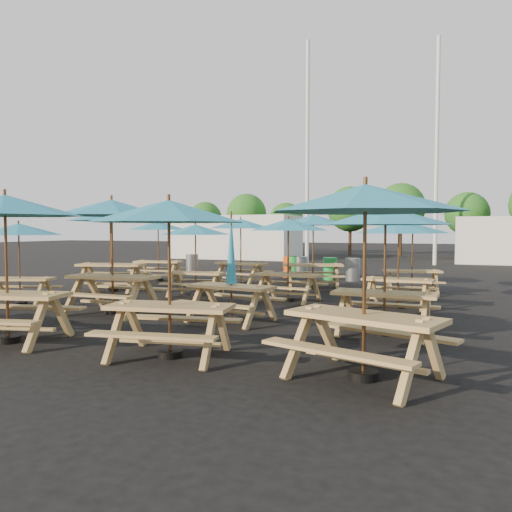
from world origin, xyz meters
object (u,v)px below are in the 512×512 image
at_px(picnic_unit_3, 158,228).
at_px(picnic_unit_14, 399,231).
at_px(picnic_unit_5, 112,213).
at_px(picnic_unit_12, 365,208).
at_px(picnic_unit_1, 19,233).
at_px(picnic_unit_11, 313,223).
at_px(picnic_unit_8, 169,219).
at_px(waste_bin_5, 353,270).
at_px(picnic_unit_6, 195,233).
at_px(picnic_unit_9, 231,277).
at_px(waste_bin_1, 290,267).
at_px(picnic_unit_10, 288,229).
at_px(waste_bin_0, 192,264).
at_px(waste_bin_2, 294,267).
at_px(waste_bin_4, 330,269).
at_px(waste_bin_3, 301,267).
at_px(picnic_unit_13, 385,222).
at_px(picnic_unit_7, 241,227).
at_px(picnic_unit_2, 110,219).
at_px(picnic_unit_15, 413,232).

bearing_deg(picnic_unit_3, picnic_unit_14, -28.94).
distance_m(picnic_unit_5, picnic_unit_12, 6.71).
distance_m(picnic_unit_1, picnic_unit_11, 8.43).
bearing_deg(picnic_unit_8, waste_bin_5, 78.56).
distance_m(picnic_unit_1, picnic_unit_6, 4.49).
height_order(picnic_unit_9, waste_bin_1, picnic_unit_9).
height_order(picnic_unit_10, waste_bin_0, picnic_unit_10).
distance_m(waste_bin_0, waste_bin_2, 4.58).
relative_size(picnic_unit_6, waste_bin_4, 2.68).
xyz_separation_m(picnic_unit_10, waste_bin_4, (-0.28, 5.94, -1.49)).
relative_size(waste_bin_2, waste_bin_3, 1.00).
height_order(picnic_unit_13, waste_bin_3, picnic_unit_13).
distance_m(picnic_unit_10, picnic_unit_12, 6.86).
relative_size(waste_bin_3, waste_bin_4, 1.00).
bearing_deg(picnic_unit_8, picnic_unit_7, 97.87).
height_order(picnic_unit_6, waste_bin_0, picnic_unit_6).
relative_size(picnic_unit_1, waste_bin_5, 3.08).
distance_m(picnic_unit_3, picnic_unit_10, 6.83).
bearing_deg(picnic_unit_5, picnic_unit_7, 86.86).
bearing_deg(picnic_unit_3, waste_bin_4, 16.77).
bearing_deg(picnic_unit_7, picnic_unit_10, -37.44).
xyz_separation_m(waste_bin_2, waste_bin_5, (2.38, -0.43, 0.00)).
xyz_separation_m(picnic_unit_2, picnic_unit_6, (2.95, -0.05, -0.42)).
bearing_deg(picnic_unit_12, picnic_unit_6, 150.76).
distance_m(picnic_unit_6, picnic_unit_10, 2.73).
distance_m(waste_bin_3, waste_bin_4, 1.31).
height_order(picnic_unit_1, picnic_unit_3, picnic_unit_3).
xyz_separation_m(picnic_unit_2, picnic_unit_7, (2.96, 3.11, -0.23)).
xyz_separation_m(picnic_unit_13, waste_bin_2, (-4.69, 9.64, -1.59)).
distance_m(picnic_unit_7, picnic_unit_13, 8.58).
relative_size(picnic_unit_8, picnic_unit_15, 1.08).
bearing_deg(waste_bin_3, picnic_unit_7, -110.38).
distance_m(picnic_unit_14, waste_bin_3, 7.83).
bearing_deg(picnic_unit_7, waste_bin_3, 81.32).
bearing_deg(waste_bin_0, picnic_unit_8, -62.26).
bearing_deg(waste_bin_4, waste_bin_5, -5.24).
relative_size(picnic_unit_2, picnic_unit_13, 1.29).
bearing_deg(picnic_unit_5, picnic_unit_8, -41.58).
height_order(picnic_unit_1, waste_bin_0, picnic_unit_1).
bearing_deg(picnic_unit_5, waste_bin_5, 68.13).
height_order(picnic_unit_14, picnic_unit_15, picnic_unit_14).
bearing_deg(waste_bin_5, picnic_unit_11, -103.76).
bearing_deg(picnic_unit_3, picnic_unit_6, -52.99).
xyz_separation_m(picnic_unit_1, picnic_unit_12, (8.97, -3.02, 0.36)).
bearing_deg(picnic_unit_1, picnic_unit_12, -37.80).
relative_size(picnic_unit_8, waste_bin_1, 3.16).
relative_size(picnic_unit_3, picnic_unit_9, 1.11).
bearing_deg(waste_bin_3, picnic_unit_11, -67.32).
xyz_separation_m(picnic_unit_1, waste_bin_3, (4.43, 9.45, -1.38)).
xyz_separation_m(picnic_unit_11, waste_bin_3, (-1.41, 3.37, -1.66)).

